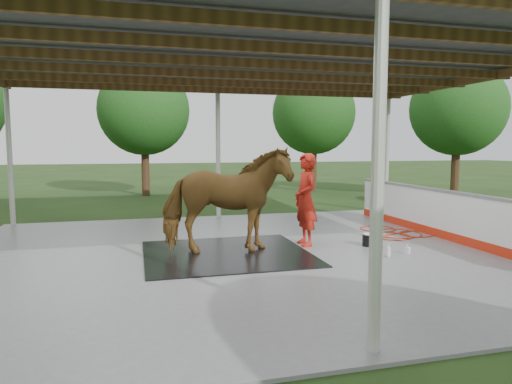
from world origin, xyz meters
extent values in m
plane|color=#1E3814|center=(0.00, 0.00, 0.00)|extent=(100.00, 100.00, 0.00)
cube|color=slate|center=(0.00, 0.00, 0.03)|extent=(12.00, 10.00, 0.05)
cylinder|color=beige|center=(0.00, -4.70, 1.98)|extent=(0.14, 0.14, 3.85)
cylinder|color=beige|center=(-5.70, 4.70, 1.98)|extent=(0.14, 0.14, 3.85)
cylinder|color=beige|center=(0.00, 4.70, 1.98)|extent=(0.14, 0.14, 3.85)
cylinder|color=beige|center=(5.70, 4.70, 1.98)|extent=(0.14, 0.14, 3.85)
cube|color=brown|center=(0.00, -3.00, 3.85)|extent=(12.00, 0.10, 0.18)
cube|color=brown|center=(0.00, -1.50, 3.85)|extent=(12.00, 0.10, 0.18)
cube|color=brown|center=(0.00, 0.00, 3.85)|extent=(12.00, 0.10, 0.18)
cube|color=brown|center=(0.00, 1.50, 3.85)|extent=(12.00, 0.10, 0.18)
cube|color=brown|center=(0.00, 3.00, 3.85)|extent=(12.00, 0.10, 0.18)
cube|color=brown|center=(0.00, 4.50, 3.85)|extent=(12.00, 0.10, 0.18)
cube|color=brown|center=(5.70, 0.00, 3.85)|extent=(0.12, 10.00, 0.18)
cube|color=#38383A|center=(0.00, 0.00, 4.05)|extent=(12.60, 10.60, 0.10)
cube|color=red|center=(4.59, 0.00, 0.15)|extent=(0.14, 8.00, 0.20)
cube|color=white|center=(4.60, 0.00, 0.65)|extent=(0.12, 8.00, 1.00)
cube|color=slate|center=(4.60, 0.00, 1.17)|extent=(0.16, 8.00, 0.06)
cylinder|color=#382314|center=(-2.00, 12.00, 1.10)|extent=(0.36, 0.36, 2.20)
sphere|color=#194714|center=(-2.00, 12.00, 3.80)|extent=(4.00, 4.00, 4.00)
cylinder|color=#382314|center=(6.00, 12.00, 1.10)|extent=(0.36, 0.36, 2.20)
sphere|color=#194714|center=(6.00, 12.00, 3.80)|extent=(4.00, 4.00, 4.00)
cylinder|color=#382314|center=(11.00, 8.00, 1.10)|extent=(0.36, 0.36, 2.20)
sphere|color=#194714|center=(11.00, 8.00, 3.80)|extent=(4.00, 4.00, 4.00)
cube|color=black|center=(-0.68, -0.01, 0.06)|extent=(3.27, 3.07, 0.02)
imported|color=brown|center=(-0.68, -0.01, 1.14)|extent=(2.62, 1.35, 2.14)
imported|color=red|center=(1.16, 0.37, 1.06)|extent=(0.52, 0.76, 2.02)
cylinder|color=black|center=(2.47, -0.08, 0.18)|extent=(0.29, 0.29, 0.26)
cylinder|color=white|center=(2.47, -0.08, 0.31)|extent=(0.27, 0.27, 0.03)
imported|color=silver|center=(2.36, -1.05, 0.19)|extent=(0.11, 0.11, 0.27)
imported|color=#338CD8|center=(2.85, -0.96, 0.15)|extent=(0.13, 0.13, 0.21)
torus|color=#B42A0C|center=(3.48, 0.73, 0.06)|extent=(1.00, 1.00, 0.02)
torus|color=#B42A0C|center=(3.69, 1.67, 0.06)|extent=(0.91, 0.91, 0.02)
torus|color=#B42A0C|center=(4.22, 0.79, 0.06)|extent=(0.81, 0.81, 0.02)
torus|color=#B42A0C|center=(3.81, 0.99, 0.06)|extent=(1.23, 1.23, 0.02)
cylinder|color=#B42A0C|center=(4.14, 1.07, 0.06)|extent=(1.46, 0.49, 0.02)
camera|label=1|loc=(-2.41, -8.91, 2.24)|focal=32.00mm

